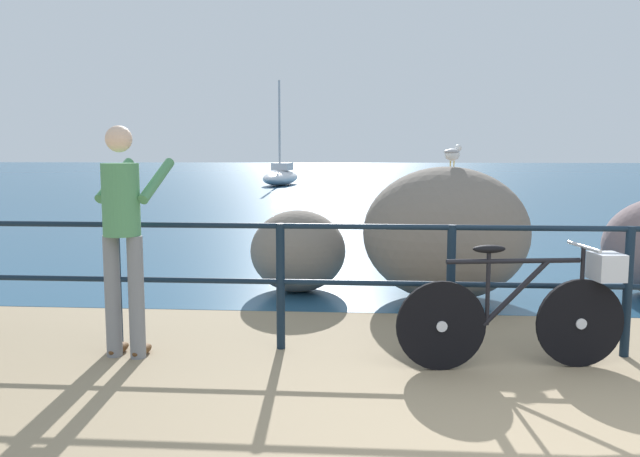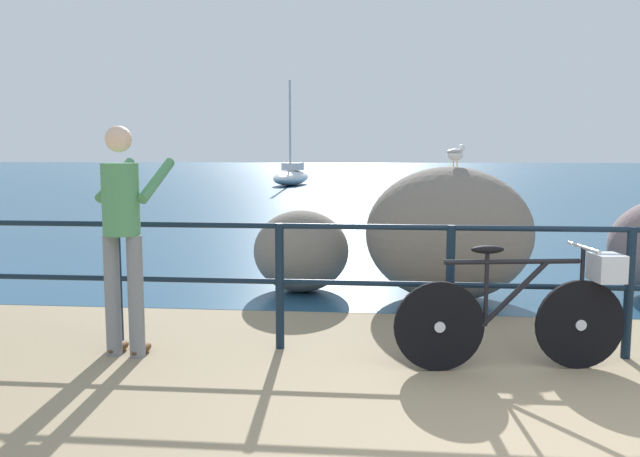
{
  "view_description": "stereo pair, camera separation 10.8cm",
  "coord_description": "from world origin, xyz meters",
  "px_view_note": "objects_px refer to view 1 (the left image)",
  "views": [
    {
      "loc": [
        -1.33,
        -2.93,
        1.58
      ],
      "look_at": [
        -1.73,
        2.5,
        0.93
      ],
      "focal_mm": 36.16,
      "sensor_mm": 36.0,
      "label": 1
    },
    {
      "loc": [
        -1.22,
        -2.92,
        1.58
      ],
      "look_at": [
        -1.73,
        2.5,
        0.93
      ],
      "focal_mm": 36.16,
      "sensor_mm": 36.0,
      "label": 2
    }
  ],
  "objects_px": {
    "person_at_railing": "(123,230)",
    "seagull": "(453,153)",
    "bicycle": "(532,306)",
    "breakwater_boulder_main": "(446,233)",
    "breakwater_boulder_left": "(298,251)",
    "sailboat": "(281,176)"
  },
  "relations": [
    {
      "from": "person_at_railing",
      "to": "seagull",
      "type": "distance_m",
      "value": 3.55
    },
    {
      "from": "person_at_railing",
      "to": "seagull",
      "type": "height_order",
      "value": "person_at_railing"
    },
    {
      "from": "seagull",
      "to": "bicycle",
      "type": "bearing_deg",
      "value": -134.83
    },
    {
      "from": "person_at_railing",
      "to": "breakwater_boulder_main",
      "type": "distance_m",
      "value": 3.47
    },
    {
      "from": "breakwater_boulder_left",
      "to": "sailboat",
      "type": "distance_m",
      "value": 23.59
    },
    {
      "from": "sailboat",
      "to": "breakwater_boulder_main",
      "type": "bearing_deg",
      "value": 18.35
    },
    {
      "from": "seagull",
      "to": "sailboat",
      "type": "bearing_deg",
      "value": 49.21
    },
    {
      "from": "bicycle",
      "to": "person_at_railing",
      "type": "bearing_deg",
      "value": 170.8
    },
    {
      "from": "breakwater_boulder_main",
      "to": "seagull",
      "type": "distance_m",
      "value": 0.86
    },
    {
      "from": "bicycle",
      "to": "person_at_railing",
      "type": "xyz_separation_m",
      "value": [
        -3.06,
        0.05,
        0.53
      ]
    },
    {
      "from": "sailboat",
      "to": "bicycle",
      "type": "bearing_deg",
      "value": 18.13
    },
    {
      "from": "breakwater_boulder_left",
      "to": "sailboat",
      "type": "xyz_separation_m",
      "value": [
        -3.36,
        23.35,
        -0.04
      ]
    },
    {
      "from": "breakwater_boulder_main",
      "to": "sailboat",
      "type": "bearing_deg",
      "value": 101.91
    },
    {
      "from": "seagull",
      "to": "sailboat",
      "type": "relative_size",
      "value": 0.06
    },
    {
      "from": "bicycle",
      "to": "person_at_railing",
      "type": "height_order",
      "value": "person_at_railing"
    },
    {
      "from": "bicycle",
      "to": "breakwater_boulder_left",
      "type": "relative_size",
      "value": 1.56
    },
    {
      "from": "breakwater_boulder_main",
      "to": "sailboat",
      "type": "xyz_separation_m",
      "value": [
        -4.98,
        23.62,
        -0.29
      ]
    },
    {
      "from": "person_at_railing",
      "to": "breakwater_boulder_left",
      "type": "bearing_deg",
      "value": -15.65
    },
    {
      "from": "person_at_railing",
      "to": "sailboat",
      "type": "height_order",
      "value": "sailboat"
    },
    {
      "from": "person_at_railing",
      "to": "sailboat",
      "type": "xyz_separation_m",
      "value": [
        -2.29,
        25.79,
        -0.57
      ]
    },
    {
      "from": "breakwater_boulder_main",
      "to": "sailboat",
      "type": "relative_size",
      "value": 0.36
    },
    {
      "from": "bicycle",
      "to": "person_at_railing",
      "type": "relative_size",
      "value": 0.95
    }
  ]
}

